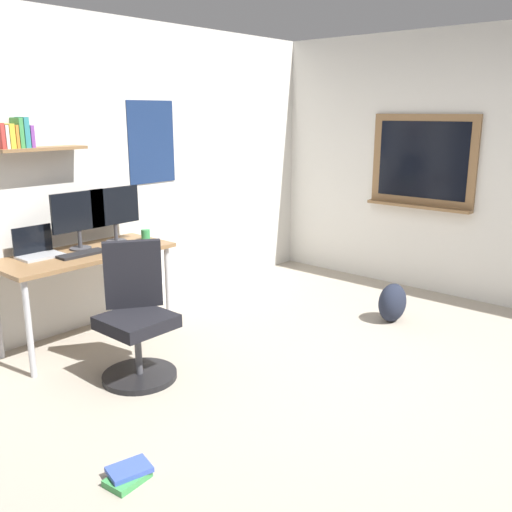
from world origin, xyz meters
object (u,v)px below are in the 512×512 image
monitor_primary (79,216)px  monitor_secondary (115,210)px  laptop (37,249)px  backpack (392,303)px  desk (85,262)px  book_stack_on_floor (128,475)px  office_chair (136,321)px  keyboard (82,254)px  coffee_mug (146,235)px  computer_mouse (113,247)px

monitor_primary → monitor_secondary: size_ratio=1.00×
laptop → backpack: laptop is taller
desk → book_stack_on_floor: desk is taller
office_chair → monitor_primary: 1.08m
office_chair → book_stack_on_floor: office_chair is taller
laptop → book_stack_on_floor: bearing=-107.3°
office_chair → backpack: size_ratio=2.74×
desk → monitor_secondary: (0.38, 0.10, 0.35)m
laptop → keyboard: 0.33m
coffee_mug → backpack: bearing=-48.1°
book_stack_on_floor → monitor_primary: bearing=62.9°
computer_mouse → backpack: (1.82, -1.56, -0.60)m
desk → book_stack_on_floor: 2.01m
office_chair → coffee_mug: 1.10m
office_chair → computer_mouse: size_ratio=9.13×
keyboard → office_chair: bearing=-93.5°
monitor_primary → keyboard: bearing=-120.5°
coffee_mug → book_stack_on_floor: coffee_mug is taller
coffee_mug → monitor_secondary: bearing=149.2°
office_chair → monitor_primary: bearing=80.6°
laptop → monitor_secondary: monitor_secondary is taller
office_chair → keyboard: bearing=86.5°
monitor_primary → book_stack_on_floor: (-0.91, -1.79, -0.99)m
office_chair → coffee_mug: bearing=47.2°
laptop → keyboard: (0.24, -0.22, -0.04)m
desk → keyboard: 0.14m
laptop → keyboard: bearing=-42.9°
laptop → computer_mouse: bearing=-23.2°
computer_mouse → monitor_primary: bearing=135.6°
computer_mouse → desk: bearing=160.2°
desk → computer_mouse: computer_mouse is taller
monitor_primary → book_stack_on_floor: bearing=-117.1°
computer_mouse → monitor_secondary: bearing=46.6°
monitor_secondary → coffee_mug: size_ratio=5.04×
office_chair → coffee_mug: office_chair is taller
office_chair → backpack: office_chair is taller
computer_mouse → book_stack_on_floor: 2.09m
monitor_secondary → backpack: bearing=-46.3°
monitor_primary → keyboard: 0.33m
monitor_primary → computer_mouse: 0.35m
desk → computer_mouse: size_ratio=13.16×
monitor_secondary → backpack: 2.54m
laptop → monitor_primary: monitor_primary is taller
coffee_mug → backpack: 2.25m
laptop → computer_mouse: laptop is taller
monitor_primary → computer_mouse: size_ratio=4.46×
monitor_primary → desk: bearing=-109.3°
office_chair → coffee_mug: size_ratio=10.33×
keyboard → coffee_mug: (0.65, 0.05, 0.04)m
computer_mouse → book_stack_on_floor: computer_mouse is taller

